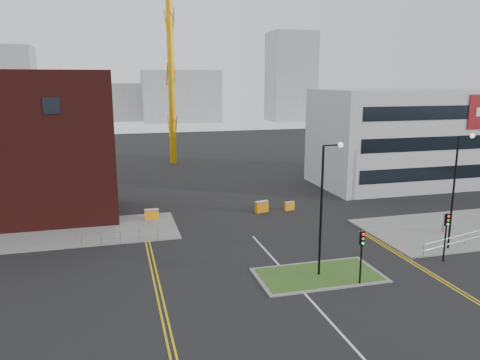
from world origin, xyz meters
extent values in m
plane|color=black|center=(0.00, 0.00, 0.00)|extent=(200.00, 200.00, 0.00)
cube|color=slate|center=(-20.00, 22.00, 0.06)|extent=(28.00, 8.00, 0.12)
cube|color=slate|center=(2.00, 8.00, 0.04)|extent=(8.60, 4.60, 0.08)
cube|color=#2A4D19|center=(2.00, 8.00, 0.06)|extent=(8.00, 4.00, 0.12)
cube|color=#451411|center=(-20.00, 28.00, 7.00)|extent=(18.00, 10.00, 14.00)
cube|color=black|center=(-16.00, 22.98, 11.00)|extent=(1.40, 0.10, 1.40)
cube|color=#ACAEB1|center=(26.00, 32.00, 6.00)|extent=(25.00, 12.00, 12.00)
cube|color=black|center=(26.00, 25.98, 2.50)|extent=(22.00, 0.10, 1.60)
cube|color=black|center=(26.00, 25.98, 6.00)|extent=(22.00, 0.10, 1.60)
cube|color=black|center=(26.00, 25.98, 9.50)|extent=(22.00, 0.10, 1.60)
cylinder|color=orange|center=(-2.00, 55.00, 16.56)|extent=(1.00, 1.00, 33.11)
cylinder|color=black|center=(2.00, 8.00, 4.50)|extent=(0.16, 0.16, 9.00)
cylinder|color=black|center=(2.60, 8.00, 9.00)|extent=(1.20, 0.10, 0.10)
sphere|color=silver|center=(3.20, 8.00, 9.00)|extent=(0.36, 0.36, 0.36)
cylinder|color=black|center=(14.00, 10.00, 4.50)|extent=(0.16, 0.16, 9.00)
cylinder|color=black|center=(14.60, 10.00, 9.00)|extent=(1.20, 0.10, 0.10)
sphere|color=silver|center=(15.20, 10.00, 9.00)|extent=(0.36, 0.36, 0.36)
cylinder|color=black|center=(4.00, 6.00, 1.50)|extent=(0.12, 0.12, 3.00)
cube|color=black|center=(4.00, 6.00, 3.20)|extent=(0.28, 0.22, 0.90)
sphere|color=red|center=(4.00, 5.87, 3.50)|extent=(0.18, 0.18, 0.18)
sphere|color=orange|center=(4.00, 5.87, 3.20)|extent=(0.18, 0.18, 0.18)
sphere|color=#0CCC33|center=(4.00, 5.87, 2.90)|extent=(0.18, 0.18, 0.18)
cylinder|color=black|center=(12.00, 8.00, 1.50)|extent=(0.12, 0.12, 3.00)
cube|color=black|center=(12.00, 8.00, 3.20)|extent=(0.28, 0.22, 0.90)
sphere|color=red|center=(12.00, 7.87, 3.50)|extent=(0.18, 0.18, 0.18)
sphere|color=orange|center=(12.00, 7.87, 3.20)|extent=(0.18, 0.18, 0.18)
sphere|color=#0CCC33|center=(12.00, 7.87, 2.90)|extent=(0.18, 0.18, 0.18)
cylinder|color=gray|center=(-11.00, 18.00, 1.05)|extent=(6.00, 0.04, 0.04)
cylinder|color=gray|center=(-11.00, 18.00, 0.55)|extent=(6.00, 0.04, 0.04)
cylinder|color=gray|center=(-14.00, 18.00, 0.55)|extent=(0.05, 0.05, 1.10)
cylinder|color=gray|center=(-8.00, 18.00, 0.55)|extent=(0.05, 0.05, 1.10)
cylinder|color=gray|center=(11.00, 9.00, 0.55)|extent=(0.05, 0.05, 1.10)
cube|color=silver|center=(0.00, 2.00, 0.01)|extent=(0.15, 30.00, 0.01)
cube|color=gold|center=(-9.00, 10.00, 0.01)|extent=(0.12, 24.00, 0.01)
cube|color=gold|center=(-8.70, 10.00, 0.01)|extent=(0.12, 24.00, 0.01)
cube|color=gold|center=(9.50, 6.00, 0.01)|extent=(0.12, 20.00, 0.01)
cube|color=gold|center=(9.80, 6.00, 0.01)|extent=(0.12, 20.00, 0.01)
cube|color=gray|center=(10.00, 130.00, 8.00)|extent=(24.00, 12.00, 16.00)
cube|color=gray|center=(45.00, 125.00, 14.00)|extent=(14.00, 12.00, 28.00)
cube|color=gray|center=(-8.00, 140.00, 6.00)|extent=(30.00, 12.00, 12.00)
imported|color=#B97789|center=(16.37, 13.48, 0.91)|extent=(0.79, 0.75, 1.81)
cube|color=orange|center=(-8.00, 24.00, 0.56)|extent=(1.35, 0.50, 1.11)
cube|color=silver|center=(-8.00, 24.00, 1.05)|extent=(1.35, 0.50, 0.13)
cube|color=orange|center=(3.00, 24.00, 0.57)|extent=(1.45, 0.79, 1.15)
cube|color=silver|center=(3.00, 24.00, 1.09)|extent=(1.45, 0.79, 0.14)
cube|color=orange|center=(6.00, 24.00, 0.44)|extent=(1.09, 0.53, 0.87)
cube|color=silver|center=(6.00, 24.00, 0.83)|extent=(1.09, 0.53, 0.10)
camera|label=1|loc=(-11.03, -19.52, 13.17)|focal=35.00mm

